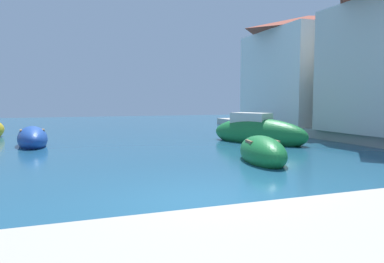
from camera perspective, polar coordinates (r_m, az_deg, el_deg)
The scene contains 7 objects.
ground at distance 7.63m, azimuth 2.31°, elevation -10.64°, with size 80.00×80.00×0.00m, color #1E5170.
quay_promenade at distance 9.76m, azimuth 27.52°, elevation -6.25°, with size 44.00×32.00×0.50m.
moored_boat_1 at distance 17.94m, azimuth -23.57°, elevation -1.03°, with size 1.53×3.44×1.14m.
moored_boat_4 at distance 17.96m, azimuth 10.16°, elevation -0.21°, with size 3.72×5.44×1.77m.
moored_boat_5 at distance 12.36m, azimuth 10.86°, elevation -3.24°, with size 1.89×3.31×1.12m.
waterfront_building_annex at distance 26.14m, azimuth 17.46°, elevation 9.26°, with size 6.71×7.46×7.15m.
quayside_tree at distance 23.03m, azimuth 24.30°, elevation 7.83°, with size 2.84×2.84×4.33m.
Camera 1 is at (-2.80, -6.80, 2.05)m, focal length 34.28 mm.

